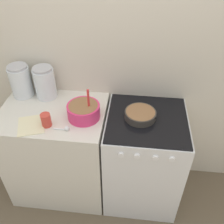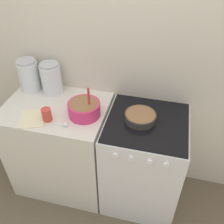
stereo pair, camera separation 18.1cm
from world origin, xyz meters
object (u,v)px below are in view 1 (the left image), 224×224
at_px(stove, 143,159).
at_px(baking_pan, 140,114).
at_px(storage_jar_left, 21,83).
at_px(tin_can, 46,120).
at_px(mixing_bowl, 84,110).
at_px(storage_jar_middle, 45,85).

xyz_separation_m(stove, baking_pan, (-0.05, 0.00, 0.48)).
relative_size(storage_jar_left, tin_can, 2.71).
xyz_separation_m(mixing_bowl, storage_jar_left, (-0.55, 0.23, 0.05)).
relative_size(mixing_bowl, storage_jar_left, 0.91).
bearing_deg(storage_jar_middle, storage_jar_left, 180.00).
distance_m(storage_jar_left, storage_jar_middle, 0.20).
distance_m(baking_pan, tin_can, 0.68).
xyz_separation_m(baking_pan, storage_jar_left, (-0.97, 0.19, 0.08)).
xyz_separation_m(storage_jar_middle, tin_can, (0.11, -0.35, -0.06)).
distance_m(baking_pan, storage_jar_left, 0.99).
height_order(mixing_bowl, storage_jar_left, storage_jar_left).
bearing_deg(tin_can, stove, 12.48).
bearing_deg(stove, baking_pan, 177.68).
xyz_separation_m(stove, mixing_bowl, (-0.47, -0.03, 0.51)).
height_order(stove, storage_jar_middle, storage_jar_middle).
bearing_deg(stove, storage_jar_left, 169.32).
relative_size(stove, mixing_bowl, 3.71).
xyz_separation_m(stove, storage_jar_middle, (-0.82, 0.19, 0.57)).
bearing_deg(storage_jar_left, storage_jar_middle, -0.00).
relative_size(stove, tin_can, 9.12).
bearing_deg(stove, tin_can, -167.52).
height_order(storage_jar_left, tin_can, storage_jar_left).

